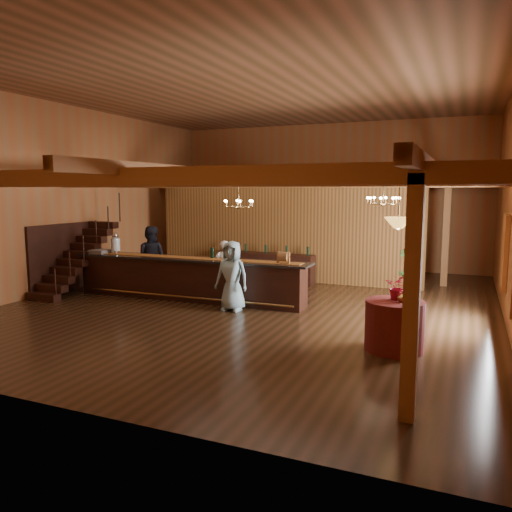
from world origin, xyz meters
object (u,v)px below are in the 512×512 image
at_px(beverage_dispenser, 115,244).
at_px(round_table, 395,326).
at_px(chandelier_right, 383,200).
at_px(tasting_bar, 188,278).
at_px(chandelier_left, 238,203).
at_px(bartender, 224,268).
at_px(floor_plant, 407,268).
at_px(staff_second, 151,258).
at_px(pendant_lamp, 398,223).
at_px(backbar_shelf, 266,267).
at_px(raffle_drum, 283,257).
at_px(guest, 232,276).

height_order(beverage_dispenser, round_table, beverage_dispenser).
height_order(beverage_dispenser, chandelier_right, chandelier_right).
height_order(tasting_bar, chandelier_left, chandelier_left).
relative_size(round_table, bartender, 0.69).
xyz_separation_m(beverage_dispenser, floor_plant, (7.77, 3.93, -0.81)).
bearing_deg(staff_second, round_table, 144.15).
xyz_separation_m(beverage_dispenser, pendant_lamp, (8.25, -2.29, 0.96)).
height_order(bartender, floor_plant, bartender).
xyz_separation_m(backbar_shelf, bartender, (-0.18, -2.67, 0.33)).
bearing_deg(backbar_shelf, pendant_lamp, -47.30).
bearing_deg(beverage_dispenser, staff_second, 50.70).
bearing_deg(beverage_dispenser, round_table, -15.52).
bearing_deg(raffle_drum, beverage_dispenser, -179.93).
height_order(round_table, chandelier_right, chandelier_right).
distance_m(chandelier_left, staff_second, 3.78).
bearing_deg(chandelier_left, pendant_lamp, -28.39).
height_order(backbar_shelf, staff_second, staff_second).
relative_size(backbar_shelf, staff_second, 1.71).
distance_m(round_table, floor_plant, 6.24).
height_order(chandelier_right, pendant_lamp, same).
bearing_deg(chandelier_right, backbar_shelf, 148.53).
bearing_deg(floor_plant, chandelier_right, -95.72).
distance_m(raffle_drum, floor_plant, 4.75).
distance_m(backbar_shelf, chandelier_right, 5.36).
distance_m(pendant_lamp, floor_plant, 6.49).
relative_size(backbar_shelf, chandelier_right, 4.11).
height_order(backbar_shelf, guest, guest).
xyz_separation_m(tasting_bar, beverage_dispenser, (-2.42, 0.00, 0.85)).
bearing_deg(beverage_dispenser, raffle_drum, 0.07).
bearing_deg(round_table, bartender, 149.07).
xyz_separation_m(beverage_dispenser, guest, (4.09, -0.68, -0.57)).
height_order(tasting_bar, round_table, tasting_bar).
xyz_separation_m(chandelier_right, guest, (-3.38, -1.58, -1.87)).
relative_size(round_table, pendant_lamp, 1.21).
distance_m(tasting_bar, round_table, 6.26).
relative_size(chandelier_right, bartender, 0.50).
relative_size(raffle_drum, bartender, 0.21).
height_order(tasting_bar, pendant_lamp, pendant_lamp).
bearing_deg(chandelier_left, round_table, -28.39).
relative_size(raffle_drum, backbar_shelf, 0.10).
xyz_separation_m(staff_second, floor_plant, (7.12, 3.13, -0.33)).
height_order(raffle_drum, chandelier_right, chandelier_right).
xyz_separation_m(raffle_drum, chandelier_left, (-1.25, 0.03, 1.33)).
bearing_deg(round_table, guest, 158.81).
relative_size(beverage_dispenser, raffle_drum, 1.76).
distance_m(bartender, staff_second, 2.51).
distance_m(round_table, chandelier_right, 4.00).
bearing_deg(bartender, guest, 102.01).
distance_m(backbar_shelf, chandelier_left, 4.09).
distance_m(tasting_bar, backbar_shelf, 3.56).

